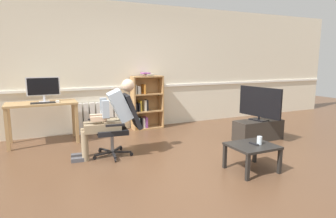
# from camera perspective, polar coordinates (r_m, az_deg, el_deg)

# --- Properties ---
(ground_plane) EXTENTS (18.00, 18.00, 0.00)m
(ground_plane) POSITION_cam_1_polar(r_m,az_deg,el_deg) (4.13, 3.17, -11.63)
(ground_plane) COLOR brown
(back_wall) EXTENTS (12.00, 0.13, 2.70)m
(back_wall) POSITION_cam_1_polar(r_m,az_deg,el_deg) (6.30, -8.27, 8.26)
(back_wall) COLOR beige
(back_wall) RESTS_ON ground_plane
(computer_desk) EXTENTS (1.20, 0.58, 0.76)m
(computer_desk) POSITION_cam_1_polar(r_m,az_deg,el_deg) (5.60, -23.94, 0.02)
(computer_desk) COLOR tan
(computer_desk) RESTS_ON ground_plane
(imac_monitor) EXTENTS (0.57, 0.14, 0.45)m
(imac_monitor) POSITION_cam_1_polar(r_m,az_deg,el_deg) (5.63, -23.71, 4.00)
(imac_monitor) COLOR silver
(imac_monitor) RESTS_ON computer_desk
(keyboard) EXTENTS (0.40, 0.12, 0.02)m
(keyboard) POSITION_cam_1_polar(r_m,az_deg,el_deg) (5.44, -23.76, 1.15)
(keyboard) COLOR black
(keyboard) RESTS_ON computer_desk
(computer_mouse) EXTENTS (0.06, 0.10, 0.03)m
(computer_mouse) POSITION_cam_1_polar(r_m,az_deg,el_deg) (5.47, -21.27, 1.42)
(computer_mouse) COLOR white
(computer_mouse) RESTS_ON computer_desk
(bookshelf) EXTENTS (0.69, 0.29, 1.24)m
(bookshelf) POSITION_cam_1_polar(r_m,az_deg,el_deg) (6.28, -4.61, 1.10)
(bookshelf) COLOR #AD7F4C
(bookshelf) RESTS_ON ground_plane
(radiator) EXTENTS (0.87, 0.08, 0.64)m
(radiator) POSITION_cam_1_polar(r_m,az_deg,el_deg) (6.15, -13.71, -1.62)
(radiator) COLOR white
(radiator) RESTS_ON ground_plane
(office_chair) EXTENTS (0.79, 0.62, 0.98)m
(office_chair) POSITION_cam_1_polar(r_m,az_deg,el_deg) (4.55, -9.41, -2.77)
(office_chair) COLOR black
(office_chair) RESTS_ON ground_plane
(person_seated) EXTENTS (1.01, 0.42, 1.22)m
(person_seated) POSITION_cam_1_polar(r_m,az_deg,el_deg) (4.50, -11.63, -1.36)
(person_seated) COLOR #937F60
(person_seated) RESTS_ON ground_plane
(tv_stand) EXTENTS (0.95, 0.38, 0.38)m
(tv_stand) POSITION_cam_1_polar(r_m,az_deg,el_deg) (5.69, 17.60, -4.04)
(tv_stand) COLOR #2D2823
(tv_stand) RESTS_ON ground_plane
(tv_screen) EXTENTS (0.25, 0.92, 0.63)m
(tv_screen) POSITION_cam_1_polar(r_m,az_deg,el_deg) (5.59, 17.89, 1.15)
(tv_screen) COLOR black
(tv_screen) RESTS_ON tv_stand
(coffee_table) EXTENTS (0.60, 0.54, 0.37)m
(coffee_table) POSITION_cam_1_polar(r_m,az_deg,el_deg) (4.07, 16.50, -7.59)
(coffee_table) COLOR black
(coffee_table) RESTS_ON ground_plane
(drinking_glass) EXTENTS (0.07, 0.07, 0.11)m
(drinking_glass) POSITION_cam_1_polar(r_m,az_deg,el_deg) (4.09, 17.85, -5.99)
(drinking_glass) COLOR silver
(drinking_glass) RESTS_ON coffee_table
(spare_remote) EXTENTS (0.05, 0.15, 0.02)m
(spare_remote) POSITION_cam_1_polar(r_m,az_deg,el_deg) (4.07, 16.82, -6.68)
(spare_remote) COLOR black
(spare_remote) RESTS_ON coffee_table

